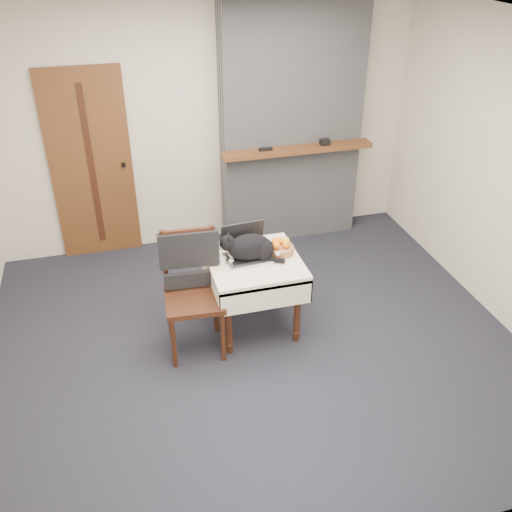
% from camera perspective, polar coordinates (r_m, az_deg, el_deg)
% --- Properties ---
extents(ground, '(4.50, 4.50, 0.00)m').
position_cam_1_polar(ground, '(5.05, -0.07, -8.61)').
color(ground, black).
rests_on(ground, ground).
extents(room_shell, '(4.52, 4.01, 2.61)m').
position_cam_1_polar(room_shell, '(4.57, -1.66, 12.44)').
color(room_shell, beige).
rests_on(room_shell, ground).
extents(door, '(0.82, 0.10, 2.00)m').
position_cam_1_polar(door, '(6.14, -16.12, 8.63)').
color(door, brown).
rests_on(door, ground).
extents(chimney, '(1.62, 0.48, 2.60)m').
position_cam_1_polar(chimney, '(6.22, 3.53, 13.01)').
color(chimney, gray).
rests_on(chimney, ground).
extents(side_table, '(0.78, 0.78, 0.70)m').
position_cam_1_polar(side_table, '(4.90, -0.19, -1.48)').
color(side_table, '#3A1A0F').
rests_on(side_table, ground).
extents(laptop, '(0.41, 0.36, 0.28)m').
position_cam_1_polar(laptop, '(4.86, -1.03, 0.75)').
color(laptop, '#B7B7BC').
rests_on(laptop, side_table).
extents(cat, '(0.54, 0.30, 0.27)m').
position_cam_1_polar(cat, '(4.78, -0.56, 0.86)').
color(cat, black).
rests_on(cat, side_table).
extents(cream_jar, '(0.06, 0.06, 0.07)m').
position_cam_1_polar(cream_jar, '(4.76, -3.42, -0.49)').
color(cream_jar, silver).
rests_on(cream_jar, side_table).
extents(pill_bottle, '(0.04, 0.04, 0.08)m').
position_cam_1_polar(pill_bottle, '(4.80, 2.20, -0.08)').
color(pill_bottle, '#A33A14').
rests_on(pill_bottle, side_table).
extents(fruit_basket, '(0.23, 0.23, 0.13)m').
position_cam_1_polar(fruit_basket, '(4.92, 2.47, 0.87)').
color(fruit_basket, '#AE7D46').
rests_on(fruit_basket, side_table).
extents(desk_clutter, '(0.11, 0.09, 0.01)m').
position_cam_1_polar(desk_clutter, '(4.92, 1.50, 0.26)').
color(desk_clutter, black).
rests_on(desk_clutter, side_table).
extents(chair, '(0.51, 0.50, 1.07)m').
position_cam_1_polar(chair, '(4.70, -6.50, -1.87)').
color(chair, '#3A1A0F').
rests_on(chair, ground).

